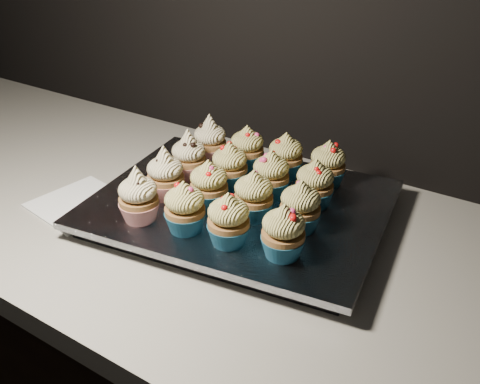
{
  "coord_description": "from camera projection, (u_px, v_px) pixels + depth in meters",
  "views": [
    {
      "loc": [
        0.23,
        1.08,
        1.39
      ],
      "look_at": [
        -0.19,
        1.73,
        0.95
      ],
      "focal_mm": 40.0,
      "sensor_mm": 36.0,
      "label": 1
    }
  ],
  "objects": [
    {
      "name": "cupcake_10",
      "position": [
        271.0,
        175.0,
        0.89
      ],
      "size": [
        0.06,
        0.06,
        0.08
      ],
      "color": "#1B5F81",
      "rests_on": "foil_lining"
    },
    {
      "name": "cupcake_4",
      "position": [
        165.0,
        175.0,
        0.89
      ],
      "size": [
        0.06,
        0.06,
        0.1
      ],
      "color": "red",
      "rests_on": "foil_lining"
    },
    {
      "name": "cupcake_5",
      "position": [
        209.0,
        186.0,
        0.86
      ],
      "size": [
        0.06,
        0.06,
        0.08
      ],
      "color": "#1B5F81",
      "rests_on": "foil_lining"
    },
    {
      "name": "cupcake_0",
      "position": [
        138.0,
        197.0,
        0.82
      ],
      "size": [
        0.06,
        0.06,
        0.1
      ],
      "color": "red",
      "rests_on": "foil_lining"
    },
    {
      "name": "cupcake_12",
      "position": [
        210.0,
        141.0,
        1.01
      ],
      "size": [
        0.06,
        0.06,
        0.1
      ],
      "color": "red",
      "rests_on": "foil_lining"
    },
    {
      "name": "worktop",
      "position": [
        335.0,
        274.0,
        0.81
      ],
      "size": [
        2.44,
        0.64,
        0.04
      ],
      "primitive_type": "cube",
      "color": "beige",
      "rests_on": "cabinet"
    },
    {
      "name": "napkin",
      "position": [
        80.0,
        204.0,
        0.95
      ],
      "size": [
        0.17,
        0.17,
        0.0
      ],
      "primitive_type": "cube",
      "rotation": [
        0.0,
        0.0,
        -0.15
      ],
      "color": "white",
      "rests_on": "worktop"
    },
    {
      "name": "cupcake_2",
      "position": [
        229.0,
        221.0,
        0.77
      ],
      "size": [
        0.06,
        0.06,
        0.08
      ],
      "color": "#1B5F81",
      "rests_on": "foil_lining"
    },
    {
      "name": "cupcake_3",
      "position": [
        283.0,
        233.0,
        0.74
      ],
      "size": [
        0.06,
        0.06,
        0.08
      ],
      "color": "#1B5F81",
      "rests_on": "foil_lining"
    },
    {
      "name": "foil_lining",
      "position": [
        240.0,
        203.0,
        0.9
      ],
      "size": [
        0.52,
        0.43,
        0.01
      ],
      "primitive_type": "cube",
      "rotation": [
        0.0,
        0.0,
        0.14
      ],
      "color": "silver",
      "rests_on": "baking_tray"
    },
    {
      "name": "cupcake_13",
      "position": [
        247.0,
        149.0,
        0.98
      ],
      "size": [
        0.06,
        0.06,
        0.08
      ],
      "color": "#1B5F81",
      "rests_on": "foil_lining"
    },
    {
      "name": "cupcake_9",
      "position": [
        230.0,
        167.0,
        0.92
      ],
      "size": [
        0.06,
        0.06,
        0.08
      ],
      "color": "#1B5F81",
      "rests_on": "foil_lining"
    },
    {
      "name": "cupcake_1",
      "position": [
        185.0,
        208.0,
        0.8
      ],
      "size": [
        0.06,
        0.06,
        0.08
      ],
      "color": "#1B5F81",
      "rests_on": "foil_lining"
    },
    {
      "name": "baking_tray",
      "position": [
        240.0,
        212.0,
        0.91
      ],
      "size": [
        0.48,
        0.39,
        0.02
      ],
      "primitive_type": "cube",
      "rotation": [
        0.0,
        0.0,
        0.14
      ],
      "color": "black",
      "rests_on": "worktop"
    },
    {
      "name": "cupcake_11",
      "position": [
        315.0,
        185.0,
        0.86
      ],
      "size": [
        0.06,
        0.06,
        0.08
      ],
      "color": "#1B5F81",
      "rests_on": "foil_lining"
    },
    {
      "name": "cupcake_14",
      "position": [
        285.0,
        156.0,
        0.96
      ],
      "size": [
        0.06,
        0.06,
        0.08
      ],
      "color": "#1B5F81",
      "rests_on": "foil_lining"
    },
    {
      "name": "cupcake_6",
      "position": [
        254.0,
        197.0,
        0.83
      ],
      "size": [
        0.06,
        0.06,
        0.08
      ],
      "color": "#1B5F81",
      "rests_on": "foil_lining"
    },
    {
      "name": "cupcake_8",
      "position": [
        189.0,
        157.0,
        0.95
      ],
      "size": [
        0.06,
        0.06,
        0.1
      ],
      "color": "red",
      "rests_on": "foil_lining"
    },
    {
      "name": "cupcake_7",
      "position": [
        300.0,
        207.0,
        0.8
      ],
      "size": [
        0.06,
        0.06,
        0.08
      ],
      "color": "#1B5F81",
      "rests_on": "foil_lining"
    },
    {
      "name": "cupcake_15",
      "position": [
        328.0,
        165.0,
        0.93
      ],
      "size": [
        0.06,
        0.06,
        0.08
      ],
      "color": "#1B5F81",
      "rests_on": "foil_lining"
    }
  ]
}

